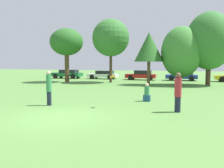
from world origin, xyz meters
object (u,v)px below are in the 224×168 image
Objects in this scene: tree_3 at (181,52)px; parked_car_white at (103,74)px; bystander_sitting at (147,94)px; tree_4 at (209,41)px; parked_car_green at (67,74)px; person_thrower at (49,88)px; tree_2 at (149,47)px; tree_1 at (111,38)px; person_catcher at (178,92)px; parked_car_red at (142,75)px; parked_car_blue at (182,76)px; frisbee at (113,77)px; tree_0 at (67,42)px.

parked_car_white is (-10.84, 6.61, -2.75)m from tree_3.
bystander_sitting is 0.15× the size of tree_4.
parked_car_green is (-18.92, 5.36, -3.81)m from tree_4.
tree_2 is at bearing 74.63° from person_thrower.
bystander_sitting is 14.65m from tree_1.
parked_car_red is (-5.66, 20.46, -0.28)m from person_catcher.
parked_car_red is at bearing 3.27° from parked_car_blue.
tree_1 reaches higher than tree_3.
tree_3 is at bearing 88.88° from parked_car_blue.
parked_car_white reaches higher than parked_car_blue.
parked_car_green is (-13.37, 20.05, -0.93)m from frisbee.
tree_4 is 20.03m from parked_car_green.
tree_2 is 6.05m from tree_4.
frisbee is 0.07× the size of parked_car_white.
tree_2 is (-1.66, 10.73, 3.45)m from bystander_sitting.
tree_2 is 1.34× the size of parked_car_red.
person_thrower is at bearing -120.72° from tree_4.
tree_1 reaches higher than parked_car_blue.
parked_car_blue is (6.28, 21.22, -0.37)m from person_thrower.
tree_1 reaches higher than person_thrower.
person_thrower is 22.80m from parked_car_green.
parked_car_white is at bearing 156.40° from tree_4.
parked_car_green is (-8.39, 5.11, -4.44)m from tree_1.
bystander_sitting is 11.40m from tree_2.
tree_2 reaches higher than frisbee.
person_catcher reaches higher than parked_car_red.
tree_2 is at bearing -77.64° from person_catcher.
parked_car_green is 16.20m from parked_car_blue.
person_catcher is at bearing -61.37° from tree_1.
person_catcher is at bearing -46.54° from tree_0.
bystander_sitting is at bearing -109.15° from tree_4.
tree_1 is 10.56m from tree_4.
tree_4 is at bearing 154.55° from parked_car_white.
parked_car_white is 10.76m from parked_car_blue.
tree_4 is at bearing -101.20° from person_catcher.
frisbee is 20.95m from parked_car_blue.
frisbee reaches higher than parked_car_white.
frisbee is at bearing 109.26° from parked_car_white.
parked_car_white is at bearing -5.16° from parked_car_red.
parked_car_green is (-16.27, 6.07, -2.69)m from tree_3.
tree_3 is at bearing 11.69° from tree_2.
tree_2 reaches higher than parked_car_red.
tree_1 is (-4.99, 14.94, 3.52)m from frisbee.
parked_car_red is (-7.94, 5.57, -3.82)m from tree_4.
bystander_sitting is (-1.93, 2.77, -0.50)m from person_catcher.
tree_1 is at bearing 160.87° from tree_2.
parked_car_white is at bearing 111.11° from frisbee.
person_thrower is 6.75m from person_catcher.
person_thrower is 22.13m from parked_car_blue.
tree_4 is at bearing 162.34° from parked_car_green.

